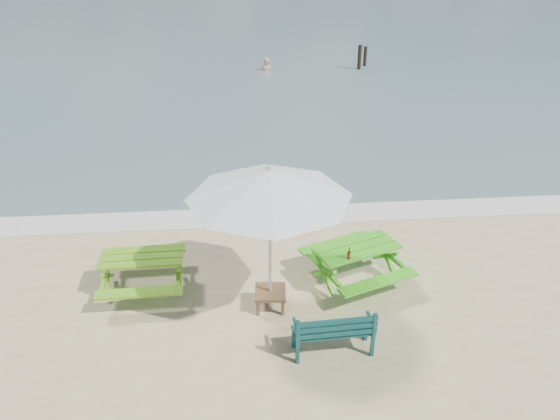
{
  "coord_description": "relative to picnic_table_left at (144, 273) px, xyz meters",
  "views": [
    {
      "loc": [
        -0.79,
        -6.36,
        6.0
      ],
      "look_at": [
        0.01,
        3.0,
        1.0
      ],
      "focal_mm": 35.0,
      "sensor_mm": 36.0,
      "label": 1
    }
  ],
  "objects": [
    {
      "name": "park_bench",
      "position": [
        3.15,
        -1.93,
        -0.1
      ],
      "size": [
        1.28,
        0.5,
        0.78
      ],
      "color": "#0F3E3D",
      "rests_on": "ground"
    },
    {
      "name": "swimmer",
      "position": [
        3.26,
        16.39,
        -0.63
      ],
      "size": [
        0.66,
        0.47,
        1.71
      ],
      "color": "tan",
      "rests_on": "ground"
    },
    {
      "name": "foam_strip",
      "position": [
        2.56,
        2.58,
        -0.33
      ],
      "size": [
        22.0,
        0.9,
        0.01
      ],
      "primitive_type": "cube",
      "color": "silver",
      "rests_on": "ground"
    },
    {
      "name": "patio_umbrella",
      "position": [
        2.25,
        -0.75,
        2.05
      ],
      "size": [
        2.87,
        2.87,
        2.63
      ],
      "color": "silver",
      "rests_on": "ground"
    },
    {
      "name": "beer_bottle",
      "position": [
        3.66,
        -0.45,
        0.48
      ],
      "size": [
        0.06,
        0.06,
        0.24
      ],
      "color": "#974316",
      "rests_on": "picnic_table_right"
    },
    {
      "name": "side_table",
      "position": [
        2.25,
        -0.75,
        -0.16
      ],
      "size": [
        0.57,
        0.57,
        0.35
      ],
      "color": "brown",
      "rests_on": "ground"
    },
    {
      "name": "picnic_table_left",
      "position": [
        0.0,
        0.0,
        0.0
      ],
      "size": [
        1.51,
        1.67,
        0.7
      ],
      "color": "#60A418",
      "rests_on": "ground"
    },
    {
      "name": "mooring_pilings",
      "position": [
        7.65,
        16.43,
        0.06
      ],
      "size": [
        0.57,
        0.77,
        1.28
      ],
      "color": "black",
      "rests_on": "ground"
    },
    {
      "name": "picnic_table_right",
      "position": [
        3.89,
        -0.08,
        0.02
      ],
      "size": [
        2.05,
        2.15,
        0.74
      ],
      "color": "green",
      "rests_on": "ground"
    }
  ]
}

